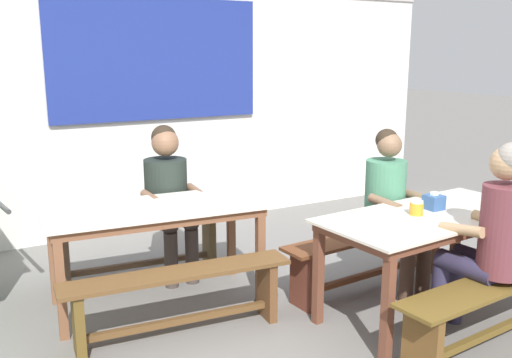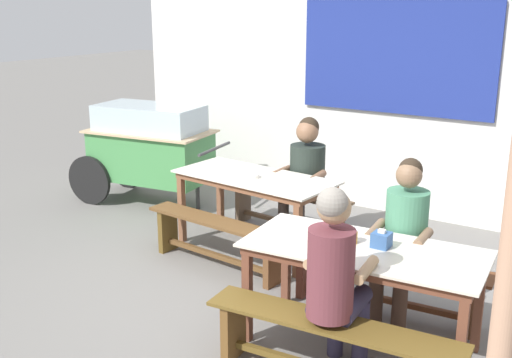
{
  "view_description": "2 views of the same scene",
  "coord_description": "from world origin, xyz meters",
  "views": [
    {
      "loc": [
        -1.94,
        -2.88,
        1.85
      ],
      "look_at": [
        -0.07,
        0.46,
        0.99
      ],
      "focal_mm": 39.38,
      "sensor_mm": 36.0,
      "label": 1
    },
    {
      "loc": [
        2.51,
        -3.94,
        2.38
      ],
      "look_at": [
        -0.22,
        0.29,
        0.94
      ],
      "focal_mm": 43.77,
      "sensor_mm": 36.0,
      "label": 2
    }
  ],
  "objects": [
    {
      "name": "food_cart",
      "position": [
        -2.55,
        1.51,
        0.71
      ],
      "size": [
        1.93,
        1.02,
        1.2
      ],
      "color": "#47914E",
      "rests_on": "ground_plane"
    },
    {
      "name": "condiment_jar",
      "position": [
        0.85,
        -0.16,
        0.8
      ],
      "size": [
        0.1,
        0.1,
        0.1
      ],
      "color": "orange",
      "rests_on": "dining_table_near"
    },
    {
      "name": "wooden_support_post",
      "position": [
        2.1,
        -1.33,
        1.08
      ],
      "size": [
        0.11,
        0.11,
        2.17
      ],
      "primitive_type": "cylinder",
      "color": "tan",
      "rests_on": "ground_plane"
    },
    {
      "name": "ground_plane",
      "position": [
        0.0,
        0.0,
        0.0
      ],
      "size": [
        40.0,
        40.0,
        0.0
      ],
      "primitive_type": "plane",
      "color": "slate"
    },
    {
      "name": "bench_far_back",
      "position": [
        -0.61,
        1.49,
        0.29
      ],
      "size": [
        1.48,
        0.37,
        0.46
      ],
      "color": "brown",
      "rests_on": "ground_plane"
    },
    {
      "name": "bench_far_front",
      "position": [
        -0.71,
        0.37,
        0.31
      ],
      "size": [
        1.54,
        0.39,
        0.46
      ],
      "color": "brown",
      "rests_on": "ground_plane"
    },
    {
      "name": "tissue_box",
      "position": [
        1.06,
        -0.12,
        0.81
      ],
      "size": [
        0.12,
        0.12,
        0.13
      ],
      "color": "#335992",
      "rests_on": "dining_table_near"
    },
    {
      "name": "dining_table_far",
      "position": [
        -0.66,
        0.93,
        0.67
      ],
      "size": [
        1.64,
        0.85,
        0.75
      ],
      "color": "silver",
      "rests_on": "ground_plane"
    },
    {
      "name": "bench_near_front",
      "position": [
        1.01,
        -0.75,
        0.3
      ],
      "size": [
        1.69,
        0.42,
        0.46
      ],
      "color": "brown",
      "rests_on": "ground_plane"
    },
    {
      "name": "soup_bowl",
      "position": [
        -0.63,
        0.86,
        0.77
      ],
      "size": [
        0.13,
        0.13,
        0.04
      ],
      "primitive_type": "cylinder",
      "color": "silver",
      "rests_on": "dining_table_far"
    },
    {
      "name": "person_center_facing",
      "position": [
        -0.37,
        1.42,
        0.74
      ],
      "size": [
        0.47,
        0.55,
        1.27
      ],
      "color": "#413834",
      "rests_on": "ground_plane"
    },
    {
      "name": "person_near_front",
      "position": [
        0.99,
        -0.68,
        0.75
      ],
      "size": [
        0.42,
        0.57,
        1.33
      ],
      "color": "#312D49",
      "rests_on": "ground_plane"
    },
    {
      "name": "person_right_near_table",
      "position": [
        1.06,
        0.31,
        0.72
      ],
      "size": [
        0.44,
        0.57,
        1.28
      ],
      "color": "#483226",
      "rests_on": "ground_plane"
    },
    {
      "name": "dining_table_near",
      "position": [
        0.97,
        -0.19,
        0.68
      ],
      "size": [
        1.7,
        0.89,
        0.75
      ],
      "color": "beige",
      "rests_on": "ground_plane"
    },
    {
      "name": "backdrop_wall",
      "position": [
        0.0,
        2.79,
        1.42
      ],
      "size": [
        7.04,
        0.23,
        2.69
      ],
      "color": "silver",
      "rests_on": "ground_plane"
    },
    {
      "name": "bench_near_back",
      "position": [
        0.92,
        0.37,
        0.3
      ],
      "size": [
        1.62,
        0.4,
        0.46
      ],
      "color": "brown",
      "rests_on": "ground_plane"
    }
  ]
}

